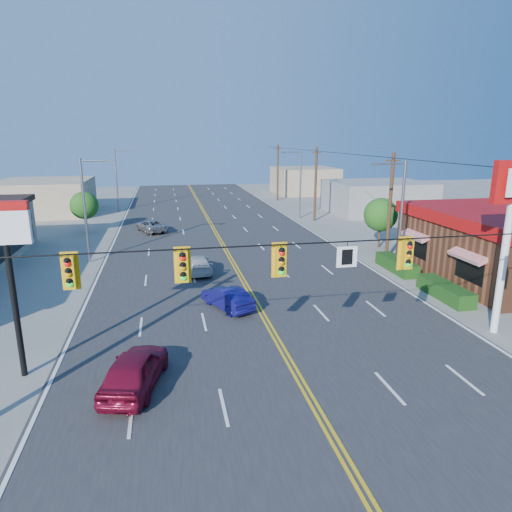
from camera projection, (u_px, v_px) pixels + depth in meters
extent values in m
plane|color=gray|center=(309.00, 398.00, 17.13)|extent=(160.00, 160.00, 0.00)
cube|color=#2D2D30|center=(232.00, 261.00, 36.09)|extent=(20.00, 120.00, 0.06)
cylinder|color=black|center=(315.00, 243.00, 15.61)|extent=(24.00, 0.05, 0.05)
cube|color=white|center=(347.00, 257.00, 15.98)|extent=(0.75, 0.04, 0.75)
cube|color=#D89E0C|center=(70.00, 272.00, 14.23)|extent=(0.55, 0.34, 1.25)
cube|color=#D89E0C|center=(183.00, 266.00, 14.90)|extent=(0.55, 0.34, 1.25)
cube|color=#D89E0C|center=(281.00, 261.00, 15.53)|extent=(0.55, 0.34, 1.25)
cube|color=#D89E0C|center=(407.00, 254.00, 16.42)|extent=(0.55, 0.34, 1.25)
cube|color=#194214|center=(418.00, 276.00, 30.59)|extent=(1.20, 9.00, 0.90)
cylinder|color=white|center=(503.00, 265.00, 22.14)|extent=(0.36, 0.36, 7.00)
cylinder|color=black|center=(15.00, 307.00, 18.07)|extent=(0.24, 0.24, 6.00)
cube|color=white|center=(4.00, 227.00, 17.26)|extent=(1.90, 0.30, 1.30)
cylinder|color=gray|center=(401.00, 219.00, 31.49)|extent=(0.20, 0.20, 8.00)
cylinder|color=gray|center=(390.00, 164.00, 30.32)|extent=(2.20, 0.12, 0.12)
cube|color=gray|center=(375.00, 165.00, 30.13)|extent=(0.50, 0.25, 0.15)
cylinder|color=gray|center=(300.00, 185.00, 54.26)|extent=(0.20, 0.20, 8.00)
cylinder|color=gray|center=(292.00, 152.00, 53.09)|extent=(2.20, 0.12, 0.12)
cube|color=gray|center=(283.00, 153.00, 52.89)|extent=(0.50, 0.25, 0.15)
cylinder|color=gray|center=(85.00, 211.00, 34.88)|extent=(0.20, 0.20, 8.00)
cylinder|color=gray|center=(96.00, 161.00, 34.13)|extent=(2.20, 0.12, 0.12)
cube|color=gray|center=(111.00, 161.00, 34.36)|extent=(0.50, 0.25, 0.15)
cylinder|color=gray|center=(117.00, 181.00, 59.54)|extent=(0.20, 0.20, 8.00)
cylinder|color=gray|center=(123.00, 151.00, 58.79)|extent=(2.20, 0.12, 0.12)
cube|color=gray|center=(132.00, 151.00, 59.02)|extent=(0.50, 0.25, 0.15)
cylinder|color=#47301E|center=(390.00, 208.00, 35.47)|extent=(0.28, 0.28, 8.40)
cylinder|color=#47301E|center=(316.00, 185.00, 52.54)|extent=(0.28, 0.28, 8.40)
cylinder|color=#47301E|center=(278.00, 173.00, 69.61)|extent=(0.28, 0.28, 8.40)
cylinder|color=#47301E|center=(379.00, 236.00, 40.31)|extent=(0.20, 0.20, 2.10)
sphere|color=#235B19|center=(381.00, 215.00, 39.83)|extent=(2.94, 2.94, 2.94)
cylinder|color=#47301E|center=(86.00, 223.00, 46.64)|extent=(0.20, 0.20, 2.00)
sphere|color=#235B19|center=(84.00, 205.00, 46.19)|extent=(2.80, 2.80, 2.80)
cube|color=gray|center=(378.00, 197.00, 58.76)|extent=(12.00, 10.00, 4.00)
cube|color=tan|center=(45.00, 197.00, 58.31)|extent=(11.00, 12.00, 4.20)
cube|color=tan|center=(304.00, 181.00, 79.00)|extent=(10.00, 10.00, 4.40)
imported|color=maroon|center=(135.00, 371.00, 17.61)|extent=(2.85, 4.79, 1.53)
imported|color=#110F5C|center=(227.00, 299.00, 25.85)|extent=(2.80, 4.03, 1.26)
imported|color=#BCBCBC|center=(198.00, 265.00, 32.75)|extent=(1.99, 4.34, 1.23)
imported|color=gray|center=(151.00, 226.00, 46.84)|extent=(3.54, 5.05, 1.28)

